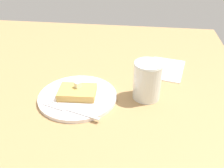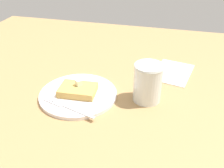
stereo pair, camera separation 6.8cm
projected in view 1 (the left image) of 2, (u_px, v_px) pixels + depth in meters
The scene contains 7 objects.
table_surface at pixel (64, 86), 77.71cm from camera, with size 112.78×112.78×1.88cm, color #A88150.
plate at pixel (78, 97), 70.08cm from camera, with size 21.96×21.96×1.02cm.
toast_slice_center at pixel (77, 92), 69.30cm from camera, with size 7.16×10.25×2.04cm, color tan.
butter_pat_primary at pixel (78, 85), 69.18cm from camera, with size 1.59×1.44×1.59cm, color #F0EEC3.
fork at pixel (68, 109), 64.03cm from camera, with size 6.24×15.68×0.36cm.
syrup_jar at pixel (147, 82), 68.27cm from camera, with size 7.87×7.87×10.77cm.
napkin at pixel (166, 69), 84.74cm from camera, with size 15.79×11.20×0.30cm, color white.
Camera 1 is at (63.09, 23.55, 42.51)cm, focal length 40.00 mm.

